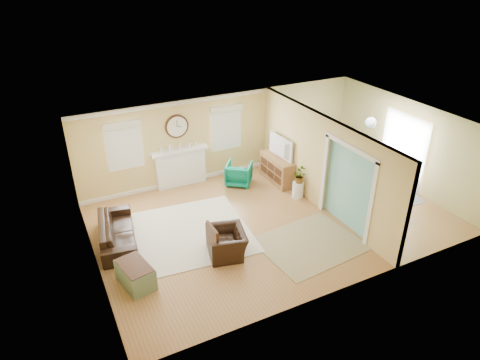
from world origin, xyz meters
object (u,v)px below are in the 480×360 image
green_chair (239,174)px  eames_chair (227,243)px  credenza (277,169)px  dining_table (358,179)px  sofa (117,232)px

green_chair → eames_chair: bearing=96.7°
eames_chair → credenza: bearing=145.0°
eames_chair → dining_table: eames_chair is taller
sofa → dining_table: bearing=-84.9°
green_chair → dining_table: size_ratio=0.43×
sofa → credenza: (5.10, 1.02, 0.10)m
sofa → credenza: 5.21m
credenza → eames_chair: bearing=-138.2°
eames_chair → dining_table: 4.99m
green_chair → credenza: 1.20m
eames_chair → green_chair: bearing=162.2°
sofa → green_chair: bearing=-62.1°
sofa → credenza: credenza is taller
sofa → green_chair: size_ratio=2.74×
green_chair → dining_table: green_chair is taller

